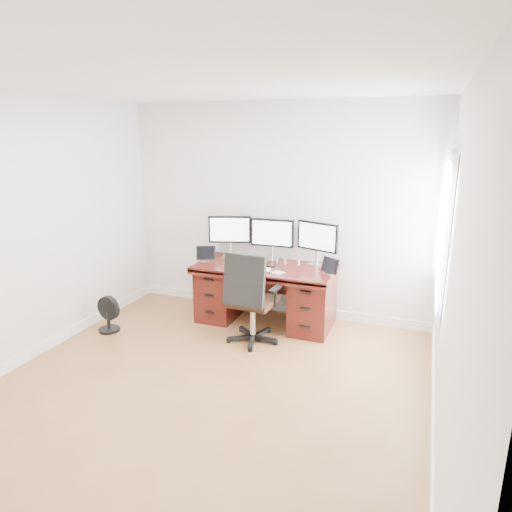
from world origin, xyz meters
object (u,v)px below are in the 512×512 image
(desk, at_px, (265,292))
(monitor_center, at_px, (272,234))
(floor_fan, at_px, (108,315))
(office_chair, at_px, (251,314))
(keyboard, at_px, (258,270))

(desk, relative_size, monitor_center, 3.08)
(floor_fan, relative_size, monitor_center, 0.79)
(office_chair, height_order, monitor_center, monitor_center)
(desk, distance_m, monitor_center, 0.72)
(desk, relative_size, floor_fan, 3.90)
(desk, height_order, keyboard, keyboard)
(monitor_center, relative_size, keyboard, 1.84)
(floor_fan, distance_m, keyboard, 1.88)
(office_chair, height_order, keyboard, office_chair)
(desk, bearing_deg, monitor_center, 89.98)
(monitor_center, bearing_deg, floor_fan, -148.53)
(keyboard, bearing_deg, monitor_center, 71.84)
(office_chair, height_order, floor_fan, office_chair)
(desk, height_order, floor_fan, desk)
(monitor_center, bearing_deg, desk, -93.36)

